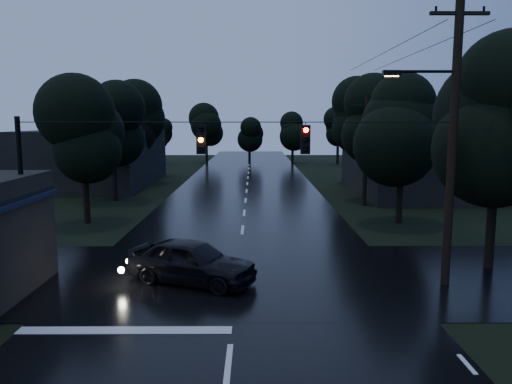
{
  "coord_description": "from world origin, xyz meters",
  "views": [
    {
      "loc": [
        0.62,
        -6.28,
        5.84
      ],
      "look_at": [
        0.71,
        14.49,
        2.87
      ],
      "focal_mm": 35.0,
      "sensor_mm": 36.0,
      "label": 1
    }
  ],
  "objects": [
    {
      "name": "main_road",
      "position": [
        0.0,
        30.0,
        0.0
      ],
      "size": [
        12.0,
        120.0,
        0.02
      ],
      "primitive_type": "cube",
      "color": "black",
      "rests_on": "ground"
    },
    {
      "name": "cross_street",
      "position": [
        0.0,
        12.0,
        0.0
      ],
      "size": [
        60.0,
        9.0,
        0.02
      ],
      "primitive_type": "cube",
      "color": "black",
      "rests_on": "ground"
    },
    {
      "name": "building_far_right",
      "position": [
        14.0,
        34.0,
        2.2
      ],
      "size": [
        10.0,
        14.0,
        4.4
      ],
      "primitive_type": "cube",
      "color": "black",
      "rests_on": "ground"
    },
    {
      "name": "building_far_left",
      "position": [
        -14.0,
        40.0,
        2.5
      ],
      "size": [
        10.0,
        16.0,
        5.0
      ],
      "primitive_type": "cube",
      "color": "black",
      "rests_on": "ground"
    },
    {
      "name": "utility_pole_main",
      "position": [
        7.41,
        11.0,
        5.26
      ],
      "size": [
        3.5,
        0.3,
        10.0
      ],
      "color": "black",
      "rests_on": "ground"
    },
    {
      "name": "utility_pole_far",
      "position": [
        8.3,
        28.0,
        3.88
      ],
      "size": [
        2.0,
        0.3,
        7.5
      ],
      "color": "black",
      "rests_on": "ground"
    },
    {
      "name": "anchor_pole_left",
      "position": [
        -7.5,
        11.0,
        3.0
      ],
      "size": [
        0.18,
        0.18,
        6.0
      ],
      "primitive_type": "cylinder",
      "color": "black",
      "rests_on": "ground"
    },
    {
      "name": "span_signals",
      "position": [
        0.56,
        10.99,
        5.24
      ],
      "size": [
        15.0,
        0.37,
        1.12
      ],
      "color": "black",
      "rests_on": "ground"
    },
    {
      "name": "tree_corner_near",
      "position": [
        10.0,
        13.0,
        5.99
      ],
      "size": [
        4.48,
        4.48,
        9.44
      ],
      "color": "black",
      "rests_on": "ground"
    },
    {
      "name": "tree_left_a",
      "position": [
        -9.0,
        22.0,
        5.24
      ],
      "size": [
        3.92,
        3.92,
        8.26
      ],
      "color": "black",
      "rests_on": "ground"
    },
    {
      "name": "tree_left_b",
      "position": [
        -9.6,
        30.0,
        5.62
      ],
      "size": [
        4.2,
        4.2,
        8.85
      ],
      "color": "black",
      "rests_on": "ground"
    },
    {
      "name": "tree_left_c",
      "position": [
        -10.2,
        40.0,
        5.99
      ],
      "size": [
        4.48,
        4.48,
        9.44
      ],
      "color": "black",
      "rests_on": "ground"
    },
    {
      "name": "tree_right_a",
      "position": [
        9.0,
        22.0,
        5.62
      ],
      "size": [
        4.2,
        4.2,
        8.85
      ],
      "color": "black",
      "rests_on": "ground"
    },
    {
      "name": "tree_right_b",
      "position": [
        9.6,
        30.0,
        5.99
      ],
      "size": [
        4.48,
        4.48,
        9.44
      ],
      "color": "black",
      "rests_on": "ground"
    },
    {
      "name": "tree_right_c",
      "position": [
        10.2,
        40.0,
        6.37
      ],
      "size": [
        4.76,
        4.76,
        10.03
      ],
      "color": "black",
      "rests_on": "ground"
    },
    {
      "name": "car",
      "position": [
        -1.64,
        11.21,
        0.81
      ],
      "size": [
        5.13,
        3.63,
        1.62
      ],
      "primitive_type": "imported",
      "rotation": [
        0.0,
        0.0,
        1.17
      ],
      "color": "black",
      "rests_on": "ground"
    }
  ]
}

